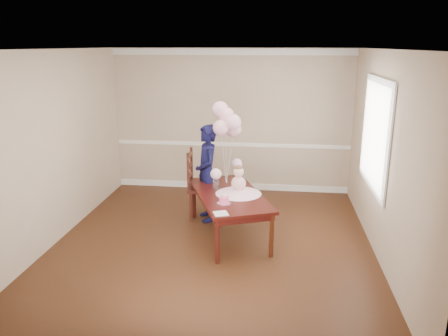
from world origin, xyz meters
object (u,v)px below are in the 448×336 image
dining_table_top (229,195)px  dining_chair_seat (204,188)px  birthday_cake (224,200)px  woman (207,173)px

dining_table_top → dining_chair_seat: size_ratio=3.61×
birthday_cake → woman: (-0.40, 1.02, 0.07)m
dining_table_top → dining_chair_seat: dining_table_top is taller
dining_table_top → woman: size_ratio=1.13×
dining_chair_seat → dining_table_top: bearing=-58.0°
dining_table_top → dining_chair_seat: 0.85m
birthday_cake → dining_chair_seat: size_ratio=0.27×
birthday_cake → dining_chair_seat: (-0.47, 1.12, -0.21)m
dining_table_top → birthday_cake: 0.44m
birthday_cake → woman: bearing=111.3°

